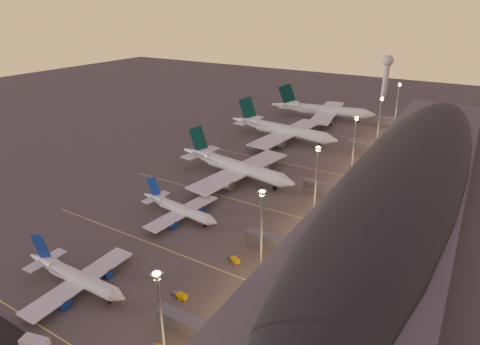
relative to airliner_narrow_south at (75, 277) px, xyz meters
name	(u,v)px	position (x,y,z in m)	size (l,w,h in m)	color
ground	(163,237)	(3.17, 31.14, -3.35)	(700.00, 700.00, 0.00)	#464340
airliner_narrow_south	(75,277)	(0.00, 0.00, 0.00)	(36.15, 32.22, 12.95)	silver
airliner_narrow_north	(179,209)	(-1.04, 44.38, -0.09)	(35.29, 31.64, 12.60)	silver
airliner_wide_near	(234,166)	(-2.90, 84.76, 1.73)	(61.61, 56.60, 19.72)	silver
airliner_wide_mid	(281,130)	(-8.55, 143.16, 2.18)	(67.17, 61.47, 21.48)	silver
airliner_wide_far	(322,110)	(-5.23, 196.47, 2.29)	(68.31, 62.92, 21.89)	silver
terminal_building	(409,176)	(65.01, 103.61, 5.44)	(56.35, 255.00, 17.46)	#4D4C52
light_masts	(340,148)	(39.17, 96.14, 14.21)	(2.20, 217.20, 25.90)	slate
radar_tower	(387,69)	(13.17, 291.14, 18.53)	(9.00, 9.00, 32.50)	silver
lane_markings	(229,191)	(3.17, 71.14, -3.34)	(90.00, 180.36, 0.00)	#D8C659
baggage_tug_b	(180,296)	(26.50, 11.14, -2.77)	(4.28, 2.01, 1.26)	#D2A400
baggage_tug_c	(234,260)	(30.07, 31.80, -2.77)	(4.50, 3.23, 1.25)	#D2A400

